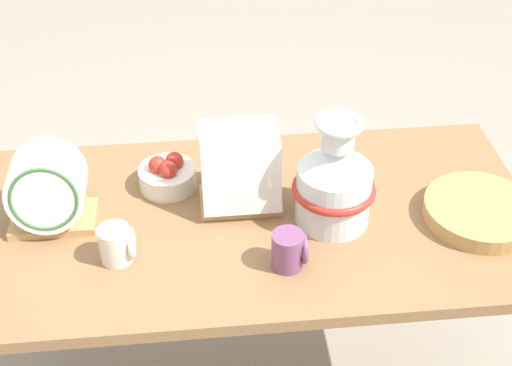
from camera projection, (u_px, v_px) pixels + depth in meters
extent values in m
cube|color=olive|center=(256.00, 220.00, 1.92)|extent=(1.50, 0.76, 0.03)
cylinder|color=olive|center=(34.00, 251.00, 2.34)|extent=(0.06, 0.06, 0.67)
cylinder|color=olive|center=(449.00, 223.00, 2.45)|extent=(0.06, 0.06, 0.67)
cylinder|color=silver|center=(333.00, 195.00, 1.85)|extent=(0.19, 0.19, 0.17)
cone|color=silver|center=(336.00, 158.00, 1.78)|extent=(0.19, 0.19, 0.07)
cylinder|color=silver|center=(338.00, 135.00, 1.73)|extent=(0.08, 0.08, 0.07)
torus|color=silver|center=(339.00, 123.00, 1.71)|extent=(0.12, 0.12, 0.02)
torus|color=#B72D23|center=(334.00, 189.00, 1.84)|extent=(0.22, 0.22, 0.02)
cube|color=tan|center=(54.00, 219.00, 1.88)|extent=(0.22, 0.14, 0.02)
cylinder|color=tan|center=(24.00, 193.00, 1.89)|extent=(0.01, 0.01, 0.08)
cylinder|color=tan|center=(83.00, 189.00, 1.90)|extent=(0.01, 0.01, 0.08)
cylinder|color=white|center=(44.00, 199.00, 1.77)|extent=(0.20, 0.05, 0.19)
torus|color=#38703D|center=(44.00, 200.00, 1.77)|extent=(0.17, 0.05, 0.17)
cylinder|color=white|center=(45.00, 192.00, 1.79)|extent=(0.20, 0.05, 0.19)
cylinder|color=white|center=(47.00, 185.00, 1.81)|extent=(0.20, 0.05, 0.19)
cylinder|color=white|center=(48.00, 178.00, 1.84)|extent=(0.20, 0.05, 0.19)
cylinder|color=white|center=(50.00, 172.00, 1.86)|extent=(0.20, 0.05, 0.19)
cube|color=tan|center=(241.00, 200.00, 1.94)|extent=(0.22, 0.14, 0.02)
cylinder|color=tan|center=(211.00, 175.00, 1.95)|extent=(0.01, 0.01, 0.08)
cylinder|color=tan|center=(267.00, 171.00, 1.96)|extent=(0.01, 0.01, 0.08)
cube|color=white|center=(242.00, 179.00, 1.83)|extent=(0.21, 0.05, 0.20)
cube|color=white|center=(241.00, 172.00, 1.85)|extent=(0.21, 0.05, 0.20)
cube|color=white|center=(240.00, 166.00, 1.87)|extent=(0.21, 0.05, 0.20)
cube|color=white|center=(239.00, 160.00, 1.90)|extent=(0.21, 0.05, 0.20)
cube|color=white|center=(238.00, 153.00, 1.92)|extent=(0.21, 0.05, 0.20)
cube|color=#38703D|center=(242.00, 179.00, 1.83)|extent=(0.17, 0.01, 0.02)
cylinder|color=tan|center=(479.00, 217.00, 1.90)|extent=(0.30, 0.30, 0.01)
cylinder|color=tan|center=(479.00, 214.00, 1.89)|extent=(0.30, 0.30, 0.01)
cylinder|color=tan|center=(480.00, 211.00, 1.89)|extent=(0.30, 0.30, 0.01)
cylinder|color=tan|center=(481.00, 209.00, 1.88)|extent=(0.30, 0.30, 0.01)
cylinder|color=tan|center=(481.00, 206.00, 1.88)|extent=(0.30, 0.30, 0.01)
cylinder|color=silver|center=(115.00, 244.00, 1.75)|extent=(0.08, 0.08, 0.10)
torus|color=silver|center=(132.00, 243.00, 1.75)|extent=(0.01, 0.08, 0.08)
cylinder|color=#7A4770|center=(288.00, 250.00, 1.73)|extent=(0.08, 0.08, 0.10)
torus|color=#7A4770|center=(304.00, 249.00, 1.73)|extent=(0.01, 0.08, 0.08)
cylinder|color=white|center=(168.00, 178.00, 1.99)|extent=(0.16, 0.16, 0.06)
sphere|color=#B72D23|center=(158.00, 165.00, 1.96)|extent=(0.05, 0.05, 0.05)
sphere|color=#B72D23|center=(174.00, 161.00, 1.98)|extent=(0.05, 0.05, 0.05)
sphere|color=#B72D23|center=(168.00, 170.00, 1.95)|extent=(0.05, 0.05, 0.05)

